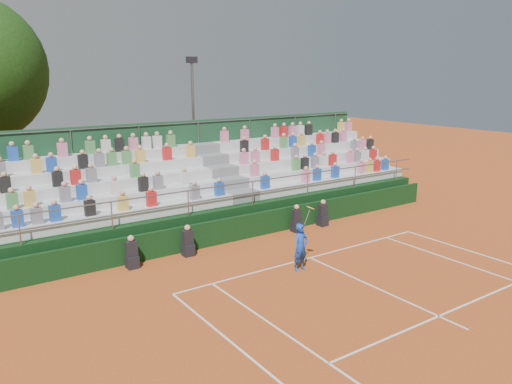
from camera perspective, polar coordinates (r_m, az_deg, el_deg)
ground at (r=18.53m, az=6.19°, el=-7.50°), size 90.00×90.00×0.00m
courtside_wall at (r=20.76m, az=0.47°, el=-3.65°), size 20.00×0.15×1.00m
line_officials at (r=19.79m, az=-1.55°, el=-4.58°), size 9.19×0.40×1.19m
grandstand at (r=23.24m, az=-4.12°, el=-0.33°), size 20.00×5.20×4.40m
tennis_player at (r=17.12m, az=5.14°, el=-6.28°), size 0.86×0.48×2.22m
floodlight_mast at (r=28.76m, az=-7.19°, el=8.94°), size 0.60×0.25×7.50m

